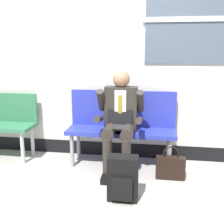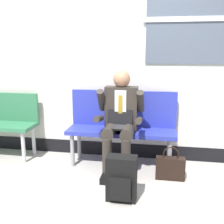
{
  "view_description": "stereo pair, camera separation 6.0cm",
  "coord_description": "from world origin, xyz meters",
  "px_view_note": "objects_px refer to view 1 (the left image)",
  "views": [
    {
      "loc": [
        0.56,
        -3.09,
        1.47
      ],
      "look_at": [
        0.09,
        0.0,
        0.75
      ],
      "focal_mm": 43.4,
      "sensor_mm": 36.0,
      "label": 1
    },
    {
      "loc": [
        0.62,
        -3.08,
        1.47
      ],
      "look_at": [
        0.09,
        0.0,
        0.75
      ],
      "focal_mm": 43.4,
      "sensor_mm": 36.0,
      "label": 2
    }
  ],
  "objects_px": {
    "person_seated": "(120,119)",
    "handbag": "(170,167)",
    "bench_with_person": "(122,122)",
    "backpack": "(123,179)"
  },
  "relations": [
    {
      "from": "backpack",
      "to": "handbag",
      "type": "relative_size",
      "value": 1.16
    },
    {
      "from": "backpack",
      "to": "handbag",
      "type": "distance_m",
      "value": 0.74
    },
    {
      "from": "bench_with_person",
      "to": "person_seated",
      "type": "bearing_deg",
      "value": -90.0
    },
    {
      "from": "bench_with_person",
      "to": "handbag",
      "type": "distance_m",
      "value": 0.83
    },
    {
      "from": "person_seated",
      "to": "handbag",
      "type": "bearing_deg",
      "value": -16.17
    },
    {
      "from": "person_seated",
      "to": "backpack",
      "type": "distance_m",
      "value": 0.85
    },
    {
      "from": "bench_with_person",
      "to": "handbag",
      "type": "height_order",
      "value": "bench_with_person"
    },
    {
      "from": "bench_with_person",
      "to": "backpack",
      "type": "xyz_separation_m",
      "value": [
        0.12,
        -0.92,
        -0.33
      ]
    },
    {
      "from": "person_seated",
      "to": "backpack",
      "type": "height_order",
      "value": "person_seated"
    },
    {
      "from": "bench_with_person",
      "to": "handbag",
      "type": "bearing_deg",
      "value": -31.86
    }
  ]
}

